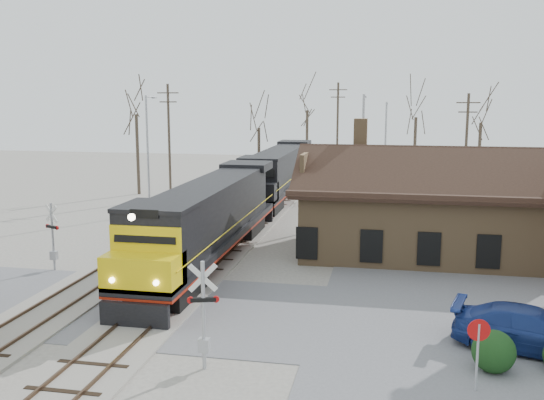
{
  "coord_description": "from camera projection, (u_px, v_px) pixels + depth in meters",
  "views": [
    {
      "loc": [
        9.86,
        -24.07,
        9.23
      ],
      "look_at": [
        3.35,
        9.0,
        3.46
      ],
      "focal_mm": 40.0,
      "sensor_mm": 36.0,
      "label": 1
    }
  ],
  "objects": [
    {
      "name": "hedge_a",
      "position": [
        494.0,
        352.0,
        20.43
      ],
      "size": [
        1.46,
        1.46,
        1.46
      ],
      "primitive_type": "sphere",
      "color": "black",
      "rests_on": "ground"
    },
    {
      "name": "depot",
      "position": [
        426.0,
        214.0,
        35.63
      ],
      "size": [
        15.2,
        9.31,
        7.9
      ],
      "color": "olive",
      "rests_on": "ground"
    },
    {
      "name": "streetlight_b",
      "position": [
        363.0,
        151.0,
        45.08
      ],
      "size": [
        0.25,
        2.04,
        9.39
      ],
      "color": "#A5A8AD",
      "rests_on": "ground"
    },
    {
      "name": "tree_e",
      "position": [
        482.0,
        112.0,
        59.71
      ],
      "size": [
        4.45,
        4.45,
        10.9
      ],
      "color": "#382D23",
      "rests_on": "ground"
    },
    {
      "name": "locomotive_trailing",
      "position": [
        278.0,
        173.0,
        54.03
      ],
      "size": [
        3.14,
        21.03,
        4.42
      ],
      "color": "black",
      "rests_on": "ground"
    },
    {
      "name": "utility_pole_a",
      "position": [
        169.0,
        139.0,
        54.92
      ],
      "size": [
        2.0,
        0.24,
        10.35
      ],
      "color": "#382D23",
      "rests_on": "ground"
    },
    {
      "name": "tree_a",
      "position": [
        136.0,
        101.0,
        56.56
      ],
      "size": [
        5.06,
        5.06,
        12.39
      ],
      "color": "#382D23",
      "rests_on": "ground"
    },
    {
      "name": "ground",
      "position": [
        158.0,
        308.0,
        26.71
      ],
      "size": [
        140.0,
        140.0,
        0.0
      ],
      "primitive_type": "plane",
      "color": "#A6A196",
      "rests_on": "ground"
    },
    {
      "name": "track_siding",
      "position": [
        178.0,
        230.0,
        42.07
      ],
      "size": [
        3.4,
        90.0,
        0.24
      ],
      "color": "#A6A196",
      "rests_on": "ground"
    },
    {
      "name": "locomotive_lead",
      "position": [
        207.0,
        221.0,
        33.42
      ],
      "size": [
        3.14,
        21.03,
        4.67
      ],
      "color": "black",
      "rests_on": "ground"
    },
    {
      "name": "utility_pole_c",
      "position": [
        466.0,
        146.0,
        52.56
      ],
      "size": [
        2.0,
        0.24,
        9.51
      ],
      "color": "#382D23",
      "rests_on": "ground"
    },
    {
      "name": "tree_d",
      "position": [
        416.0,
        106.0,
        63.46
      ],
      "size": [
        4.72,
        4.72,
        11.56
      ],
      "color": "#382D23",
      "rests_on": "ground"
    },
    {
      "name": "tree_c",
      "position": [
        307.0,
        99.0,
        70.77
      ],
      "size": [
        5.09,
        5.09,
        12.47
      ],
      "color": "#382D23",
      "rests_on": "ground"
    },
    {
      "name": "track_main",
      "position": [
        241.0,
        233.0,
        41.21
      ],
      "size": [
        3.4,
        90.0,
        0.24
      ],
      "color": "#A6A196",
      "rests_on": "ground"
    },
    {
      "name": "parked_car",
      "position": [
        531.0,
        330.0,
        22.11
      ],
      "size": [
        5.95,
        3.56,
        1.61
      ],
      "primitive_type": "imported",
      "rotation": [
        0.0,
        0.0,
        1.32
      ],
      "color": "navy",
      "rests_on": "ground"
    },
    {
      "name": "streetlight_c",
      "position": [
        385.0,
        141.0,
        59.83
      ],
      "size": [
        0.25,
        2.04,
        8.71
      ],
      "color": "#A5A8AD",
      "rests_on": "ground"
    },
    {
      "name": "tree_b",
      "position": [
        259.0,
        119.0,
        64.1
      ],
      "size": [
        3.96,
        3.96,
        9.7
      ],
      "color": "#382D23",
      "rests_on": "ground"
    },
    {
      "name": "do_not_enter_sign",
      "position": [
        478.0,
        342.0,
        18.92
      ],
      "size": [
        0.71,
        0.12,
        2.4
      ],
      "rotation": [
        0.0,
        0.0,
        0.11
      ],
      "color": "#A5A8AD",
      "rests_on": "ground"
    },
    {
      "name": "road",
      "position": [
        158.0,
        308.0,
        26.71
      ],
      "size": [
        60.0,
        9.0,
        0.03
      ],
      "primitive_type": "cube",
      "color": "slate",
      "rests_on": "ground"
    },
    {
      "name": "crossbuck_far",
      "position": [
        53.0,
        239.0,
        32.29
      ],
      "size": [
        0.99,
        0.48,
        3.67
      ],
      "rotation": [
        0.0,
        0.0,
        2.74
      ],
      "color": "#A5A8AD",
      "rests_on": "ground"
    },
    {
      "name": "utility_pole_b",
      "position": [
        337.0,
        129.0,
        67.51
      ],
      "size": [
        2.0,
        0.24,
        10.76
      ],
      "color": "#382D23",
      "rests_on": "ground"
    },
    {
      "name": "streetlight_a",
      "position": [
        148.0,
        148.0,
        47.59
      ],
      "size": [
        0.25,
        2.04,
        9.31
      ],
      "color": "#A5A8AD",
      "rests_on": "ground"
    },
    {
      "name": "crossbuck_near",
      "position": [
        204.0,
        319.0,
        20.48
      ],
      "size": [
        1.06,
        0.39,
        3.82
      ],
      "rotation": [
        0.0,
        0.0,
        0.3
      ],
      "color": "#A5A8AD",
      "rests_on": "ground"
    }
  ]
}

